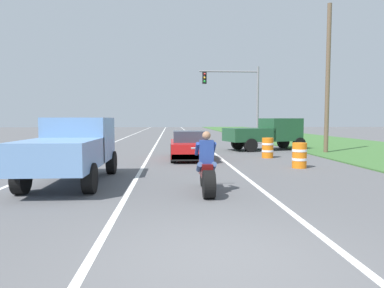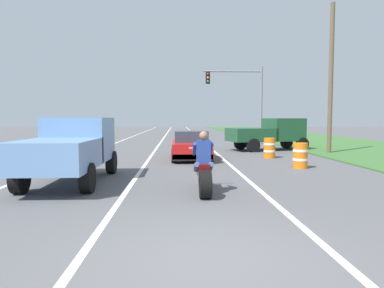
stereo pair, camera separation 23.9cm
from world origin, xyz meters
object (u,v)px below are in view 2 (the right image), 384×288
(sports_car_red, at_px, (191,146))
(traffic_light_mast_near, at_px, (243,92))
(pickup_truck_right_shoulder_dark_green, at_px, (270,132))
(pickup_truck_left_lane_light_blue, at_px, (72,146))
(construction_barrel_nearest, at_px, (300,155))
(construction_barrel_mid, at_px, (269,148))
(motorcycle_with_rider, at_px, (204,171))

(sports_car_red, height_order, traffic_light_mast_near, traffic_light_mast_near)
(pickup_truck_right_shoulder_dark_green, bearing_deg, pickup_truck_left_lane_light_blue, -129.93)
(pickup_truck_right_shoulder_dark_green, bearing_deg, construction_barrel_nearest, -96.77)
(construction_barrel_mid, bearing_deg, traffic_light_mast_near, 86.97)
(sports_car_red, distance_m, traffic_light_mast_near, 11.58)
(sports_car_red, height_order, construction_barrel_nearest, sports_car_red)
(motorcycle_with_rider, bearing_deg, pickup_truck_right_shoulder_dark_green, 67.80)
(pickup_truck_left_lane_light_blue, distance_m, pickup_truck_right_shoulder_dark_green, 14.04)
(sports_car_red, distance_m, pickup_truck_right_shoulder_dark_green, 6.91)
(motorcycle_with_rider, distance_m, pickup_truck_left_lane_light_blue, 4.31)
(pickup_truck_left_lane_light_blue, bearing_deg, construction_barrel_nearest, 18.73)
(sports_car_red, bearing_deg, construction_barrel_mid, 3.30)
(traffic_light_mast_near, relative_size, construction_barrel_nearest, 6.00)
(sports_car_red, xyz_separation_m, construction_barrel_nearest, (4.17, -3.43, -0.13))
(construction_barrel_nearest, relative_size, construction_barrel_mid, 1.00)
(construction_barrel_nearest, bearing_deg, construction_barrel_mid, 93.93)
(pickup_truck_left_lane_light_blue, relative_size, pickup_truck_right_shoulder_dark_green, 0.93)
(pickup_truck_right_shoulder_dark_green, height_order, construction_barrel_mid, pickup_truck_right_shoulder_dark_green)
(pickup_truck_left_lane_light_blue, relative_size, construction_barrel_mid, 4.80)
(motorcycle_with_rider, bearing_deg, construction_barrel_nearest, 47.25)
(motorcycle_with_rider, distance_m, construction_barrel_mid, 9.05)
(pickup_truck_left_lane_light_blue, xyz_separation_m, construction_barrel_nearest, (8.06, 2.73, -0.60))
(motorcycle_with_rider, distance_m, traffic_light_mast_near, 18.93)
(sports_car_red, xyz_separation_m, construction_barrel_mid, (3.92, 0.23, -0.13))
(motorcycle_with_rider, xyz_separation_m, sports_car_red, (-0.01, 7.93, 0.04))
(pickup_truck_left_lane_light_blue, distance_m, traffic_light_mast_near, 18.54)
(traffic_light_mast_near, bearing_deg, pickup_truck_left_lane_light_blue, -117.06)
(pickup_truck_right_shoulder_dark_green, relative_size, traffic_light_mast_near, 0.86)
(traffic_light_mast_near, distance_m, construction_barrel_nearest, 14.02)
(motorcycle_with_rider, relative_size, construction_barrel_nearest, 2.21)
(pickup_truck_right_shoulder_dark_green, distance_m, construction_barrel_mid, 4.58)
(motorcycle_with_rider, height_order, pickup_truck_left_lane_light_blue, pickup_truck_left_lane_light_blue)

